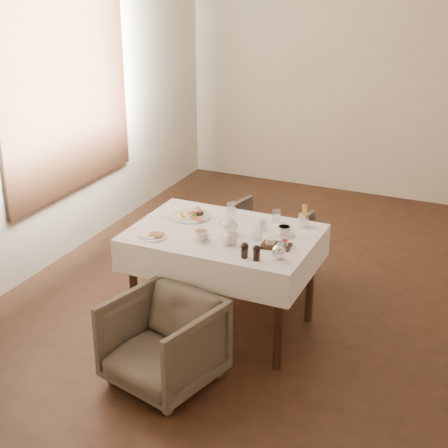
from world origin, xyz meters
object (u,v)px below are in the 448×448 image
table (224,247)px  armchair_near (163,343)px  armchair_far (260,246)px  breakfast_plate (191,215)px  teapot_centre (230,224)px

table → armchair_near: table is taller
table → armchair_far: table is taller
breakfast_plate → teapot_centre: teapot_centre is taller
teapot_centre → armchair_near: bearing=-90.2°
table → armchair_far: 0.87m
breakfast_plate → armchair_near: bearing=-93.5°
table → armchair_far: (-0.03, 0.81, -0.33)m
table → breakfast_plate: bearing=154.4°
armchair_near → teapot_centre: 0.95m
breakfast_plate → teapot_centre: (0.38, -0.15, 0.05)m
armchair_near → breakfast_plate: size_ratio=2.18×
table → breakfast_plate: 0.39m
armchair_near → teapot_centre: size_ratio=4.26×
table → breakfast_plate: (-0.33, 0.16, 0.13)m
breakfast_plate → table: bearing=-45.0°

